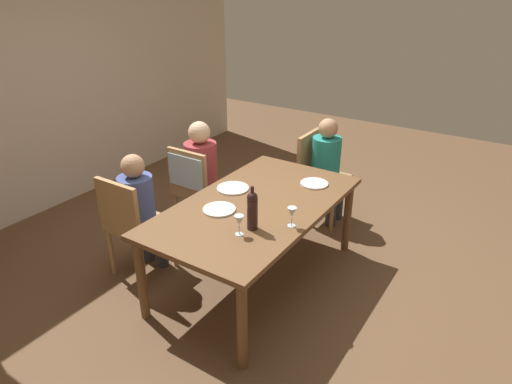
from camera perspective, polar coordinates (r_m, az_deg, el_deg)
The scene contains 16 objects.
ground_plane at distance 3.94m, azimuth 0.00°, elevation -10.97°, with size 10.00×10.00×0.00m, color brown.
rear_room_partition at distance 5.27m, azimuth -26.26°, elevation 12.16°, with size 6.40×0.12×2.70m, color beige.
dining_table at distance 3.59m, azimuth 0.00°, elevation -2.52°, with size 1.84×1.04×0.73m.
chair_right_end at distance 4.71m, azimuth 7.79°, elevation 2.73°, with size 0.44×0.44×0.92m.
chair_far_right at distance 4.31m, azimuth -7.93°, elevation 1.40°, with size 0.46×0.44×0.92m.
chair_far_left at distance 3.85m, azimuth -15.54°, elevation -3.54°, with size 0.44×0.44×0.92m.
person_woman_host at distance 4.63m, azimuth 9.12°, elevation 3.64°, with size 0.29×0.33×1.10m.
person_man_bearded at distance 4.39m, azimuth -6.73°, elevation 2.86°, with size 0.36×0.31×1.15m.
person_man_guest at distance 3.87m, azimuth -14.49°, elevation -1.58°, with size 0.33×0.28×1.09m.
wine_bottle_tall_green at distance 3.13m, azimuth -0.47°, elevation -2.23°, with size 0.08×0.08×0.33m.
wine_glass_near_left at distance 3.09m, azimuth -2.17°, elevation -3.71°, with size 0.07×0.07×0.15m.
wine_glass_centre at distance 3.20m, azimuth 4.57°, elevation -2.66°, with size 0.07×0.07×0.15m.
dinner_plate_host at distance 3.79m, azimuth -2.95°, elevation 0.49°, with size 0.27×0.27×0.01m, color silver.
dinner_plate_guest_left at distance 3.91m, azimuth 7.40°, elevation 1.08°, with size 0.24×0.24×0.01m, color white.
dinner_plate_guest_right at distance 3.46m, azimuth -4.68°, elevation -2.21°, with size 0.25×0.25×0.01m, color silver.
handbag at distance 4.31m, azimuth -10.62°, elevation -6.14°, with size 0.28×0.12×0.22m, color brown.
Camera 1 is at (-2.65, -1.73, 2.35)m, focal length 31.55 mm.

